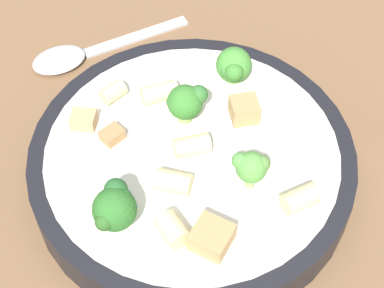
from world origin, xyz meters
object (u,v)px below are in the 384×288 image
Objects in this scene: rigatoni_3 at (159,92)px; chicken_chunk_1 at (112,135)px; broccoli_floret_0 at (188,102)px; broccoli_floret_1 at (115,207)px; rigatoni_5 at (113,92)px; spoon at (80,53)px; broccoli_floret_3 at (233,66)px; pasta_bowl at (192,162)px; rigatoni_4 at (173,230)px; chicken_chunk_2 at (84,120)px; chicken_chunk_3 at (244,110)px; chicken_chunk_0 at (212,237)px; broccoli_floret_2 at (251,167)px; rigatoni_1 at (189,149)px; rigatoni_0 at (173,182)px; rigatoni_2 at (300,199)px.

rigatoni_3 is 1.77× the size of chicken_chunk_1.
broccoli_floret_1 is at bearing -126.28° from broccoli_floret_0.
rigatoni_5 is 0.13× the size of spoon.
broccoli_floret_3 is 0.12m from chicken_chunk_1.
broccoli_floret_1 is 0.17m from broccoli_floret_3.
rigatoni_4 is at bearing -109.66° from pasta_bowl.
chicken_chunk_2 reaches higher than pasta_bowl.
chicken_chunk_3 is (0.11, 0.08, -0.01)m from broccoli_floret_1.
pasta_bowl is 9.74× the size of chicken_chunk_0.
rigatoni_5 is 0.94× the size of chicken_chunk_3.
broccoli_floret_3 is 0.07m from rigatoni_3.
broccoli_floret_0 is 0.11m from broccoli_floret_1.
chicken_chunk_1 is at bearing -170.38° from broccoli_floret_0.
rigatoni_3 is (-0.05, 0.10, -0.01)m from broccoli_floret_2.
rigatoni_5 is (-0.06, 0.07, 0.02)m from pasta_bowl.
chicken_chunk_0 reaches higher than pasta_bowl.
chicken_chunk_1 is (-0.10, 0.06, -0.02)m from broccoli_floret_2.
broccoli_floret_3 is (0.01, 0.11, -0.00)m from broccoli_floret_2.
chicken_chunk_1 is 0.78× the size of chicken_chunk_3.
rigatoni_3 is at bearing -56.03° from spoon.
rigatoni_1 is (-0.05, -0.07, -0.01)m from broccoli_floret_3.
rigatoni_4 is at bearing -22.72° from broccoli_floret_1.
rigatoni_0 reaches higher than chicken_chunk_2.
rigatoni_3 is at bearing 119.58° from broccoli_floret_2.
rigatoni_4 is 0.10m from chicken_chunk_1.
spoon is (-0.06, 0.19, -0.04)m from rigatoni_0.
chicken_chunk_0 is 0.17× the size of spoon.
broccoli_floret_0 reaches higher than spoon.
chicken_chunk_0 is at bearing -113.20° from chicken_chunk_3.
broccoli_floret_1 is 1.39× the size of rigatoni_1.
rigatoni_0 is 0.17× the size of spoon.
broccoli_floret_0 is at bearing -51.79° from rigatoni_3.
rigatoni_3 is (-0.02, 0.03, -0.01)m from broccoli_floret_0.
broccoli_floret_2 is 1.13× the size of rigatoni_3.
spoon is at bearing 124.89° from broccoli_floret_0.
chicken_chunk_3 reaches higher than rigatoni_1.
broccoli_floret_2 is 1.56× the size of chicken_chunk_3.
rigatoni_3 is 1.38× the size of chicken_chunk_3.
broccoli_floret_2 reaches higher than rigatoni_5.
rigatoni_0 is 1.23× the size of chicken_chunk_3.
chicken_chunk_3 is at bearing -7.34° from broccoli_floret_0.
rigatoni_2 is at bearing -55.26° from broccoli_floret_0.
broccoli_floret_3 is 0.16m from rigatoni_4.
rigatoni_2 is (0.07, -0.06, 0.02)m from pasta_bowl.
broccoli_floret_2 is 0.98× the size of broccoli_floret_3.
chicken_chunk_1 is at bearing -156.90° from broccoli_floret_3.
spoon is at bearing 146.00° from broccoli_floret_3.
chicken_chunk_3 is at bearing 53.88° from rigatoni_4.
chicken_chunk_1 is at bearing -80.45° from spoon.
broccoli_floret_0 is at bearing 124.74° from rigatoni_2.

